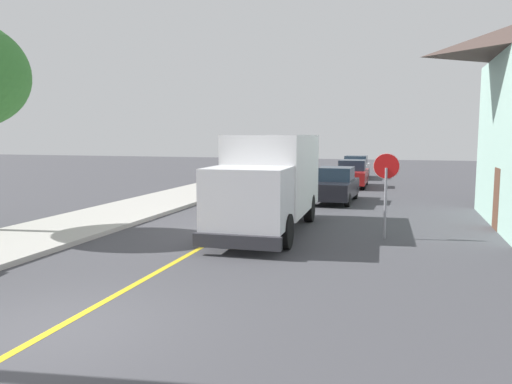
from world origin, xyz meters
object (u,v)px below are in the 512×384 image
object	(u,v)px
box_truck	(270,178)
stop_sign	(386,179)
parked_car_far	(356,167)
parked_car_mid	(352,174)
parked_car_near	(335,186)

from	to	relation	value
box_truck	stop_sign	distance (m)	3.77
parked_car_far	box_truck	bearing A→B (deg)	-92.42
parked_car_mid	stop_sign	distance (m)	15.43
parked_car_mid	parked_car_far	bearing A→B (deg)	93.18
parked_car_near	stop_sign	bearing A→B (deg)	-72.00
parked_car_mid	parked_car_far	size ratio (longest dim) A/B	1.01
box_truck	parked_car_mid	distance (m)	15.03
parked_car_far	stop_sign	size ratio (longest dim) A/B	1.66
parked_car_near	parked_car_mid	world-z (taller)	same
box_truck	parked_car_near	bearing A→B (deg)	81.28
parked_car_mid	parked_car_near	bearing A→B (deg)	-90.74
parked_car_mid	box_truck	bearing A→B (deg)	-94.88
box_truck	parked_car_mid	size ratio (longest dim) A/B	1.64
parked_car_near	parked_car_mid	distance (m)	7.24
parked_car_far	parked_car_near	bearing A→B (deg)	-88.87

